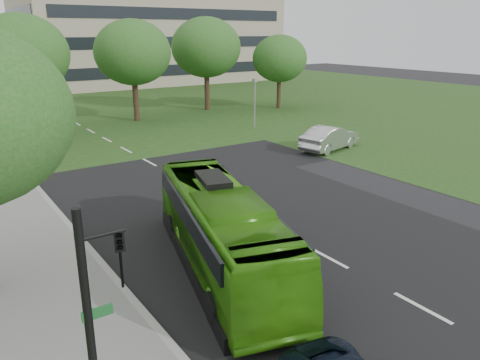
% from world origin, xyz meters
% --- Properties ---
extents(ground, '(160.00, 160.00, 0.00)m').
position_xyz_m(ground, '(0.00, 0.00, 0.00)').
color(ground, black).
rests_on(ground, ground).
extents(street_surfaces, '(120.00, 120.00, 0.15)m').
position_xyz_m(street_surfaces, '(-0.38, 22.75, 0.03)').
color(street_surfaces, black).
rests_on(street_surfaces, ground).
extents(office_building, '(40.10, 20.10, 25.00)m').
position_xyz_m(office_building, '(21.96, 61.96, 12.50)').
color(office_building, tan).
rests_on(office_building, ground).
extents(tree_park_b, '(7.16, 7.16, 9.39)m').
position_xyz_m(tree_park_b, '(-4.49, 26.73, 6.33)').
color(tree_park_b, black).
rests_on(tree_park_b, ground).
extents(tree_park_c, '(6.87, 6.87, 9.13)m').
position_xyz_m(tree_park_c, '(5.13, 28.38, 6.19)').
color(tree_park_c, black).
rests_on(tree_park_c, ground).
extents(tree_park_d, '(7.17, 7.17, 9.49)m').
position_xyz_m(tree_park_d, '(13.86, 30.21, 6.42)').
color(tree_park_d, black).
rests_on(tree_park_d, ground).
extents(tree_park_e, '(5.79, 5.79, 7.72)m').
position_xyz_m(tree_park_e, '(20.93, 26.90, 5.25)').
color(tree_park_e, black).
rests_on(tree_park_e, ground).
extents(bus, '(5.12, 10.58, 2.87)m').
position_xyz_m(bus, '(-3.60, -0.41, 1.44)').
color(bus, '#3A8D12').
rests_on(bus, ground).
extents(sedan, '(5.43, 2.93, 1.70)m').
position_xyz_m(sedan, '(11.92, 10.00, 0.85)').
color(sedan, '#BABBBF').
rests_on(sedan, ground).
extents(traffic_light, '(0.86, 0.25, 5.35)m').
position_xyz_m(traffic_light, '(-9.58, -6.00, 3.14)').
color(traffic_light, black).
rests_on(traffic_light, ground).
extents(camera_pole, '(0.38, 0.33, 4.23)m').
position_xyz_m(camera_pole, '(12.08, 19.20, 2.73)').
color(camera_pole, gray).
rests_on(camera_pole, ground).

